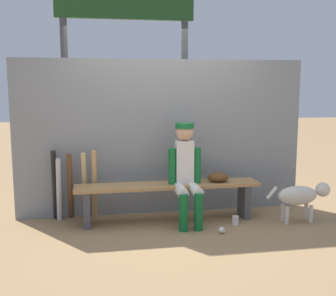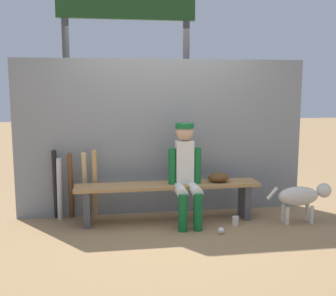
# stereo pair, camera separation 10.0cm
# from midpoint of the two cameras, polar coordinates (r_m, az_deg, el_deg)

# --- Properties ---
(ground_plane) EXTENTS (30.00, 30.00, 0.00)m
(ground_plane) POSITION_cam_midpoint_polar(r_m,az_deg,el_deg) (5.38, -0.54, -9.89)
(ground_plane) COLOR #9E7A51
(chainlink_fence) EXTENTS (3.81, 0.03, 2.03)m
(chainlink_fence) POSITION_cam_midpoint_polar(r_m,az_deg,el_deg) (5.54, -1.24, 1.45)
(chainlink_fence) COLOR gray
(chainlink_fence) RESTS_ON ground_plane
(dugout_bench) EXTENTS (2.30, 0.36, 0.48)m
(dugout_bench) POSITION_cam_midpoint_polar(r_m,az_deg,el_deg) (5.27, -0.55, -6.06)
(dugout_bench) COLOR #AD7F4C
(dugout_bench) RESTS_ON ground_plane
(player_seated) EXTENTS (0.41, 0.55, 1.24)m
(player_seated) POSITION_cam_midpoint_polar(r_m,az_deg,el_deg) (5.14, 1.94, -2.97)
(player_seated) COLOR silver
(player_seated) RESTS_ON ground_plane
(baseball_glove) EXTENTS (0.28, 0.20, 0.12)m
(baseball_glove) POSITION_cam_midpoint_polar(r_m,az_deg,el_deg) (5.37, 6.27, -3.93)
(baseball_glove) COLOR #593819
(baseball_glove) RESTS_ON dugout_bench
(bat_wood_tan) EXTENTS (0.07, 0.20, 0.90)m
(bat_wood_tan) POSITION_cam_midpoint_polar(r_m,az_deg,el_deg) (5.42, -10.47, -4.93)
(bat_wood_tan) COLOR tan
(bat_wood_tan) RESTS_ON ground_plane
(bat_wood_natural) EXTENTS (0.08, 0.22, 0.87)m
(bat_wood_natural) POSITION_cam_midpoint_polar(r_m,az_deg,el_deg) (5.47, -11.74, -5.02)
(bat_wood_natural) COLOR tan
(bat_wood_natural) RESTS_ON ground_plane
(bat_wood_dark) EXTENTS (0.07, 0.25, 0.87)m
(bat_wood_dark) POSITION_cam_midpoint_polar(r_m,az_deg,el_deg) (5.48, -13.64, -5.07)
(bat_wood_dark) COLOR brown
(bat_wood_dark) RESTS_ON ground_plane
(bat_aluminum_silver) EXTENTS (0.09, 0.16, 0.81)m
(bat_aluminum_silver) POSITION_cam_midpoint_polar(r_m,az_deg,el_deg) (5.45, -15.08, -5.52)
(bat_aluminum_silver) COLOR #B7B7BC
(bat_aluminum_silver) RESTS_ON ground_plane
(bat_aluminum_black) EXTENTS (0.07, 0.19, 0.90)m
(bat_aluminum_black) POSITION_cam_midpoint_polar(r_m,az_deg,el_deg) (5.52, -15.61, -4.88)
(bat_aluminum_black) COLOR black
(bat_aluminum_black) RESTS_ON ground_plane
(baseball) EXTENTS (0.07, 0.07, 0.07)m
(baseball) POSITION_cam_midpoint_polar(r_m,az_deg,el_deg) (4.99, 6.71, -11.00)
(baseball) COLOR white
(baseball) RESTS_ON ground_plane
(cup_on_ground) EXTENTS (0.08, 0.08, 0.11)m
(cup_on_ground) POSITION_cam_midpoint_polar(r_m,az_deg,el_deg) (5.29, 8.59, -9.67)
(cup_on_ground) COLOR silver
(cup_on_ground) RESTS_ON ground_plane
(cup_on_bench) EXTENTS (0.08, 0.08, 0.11)m
(cup_on_bench) POSITION_cam_midpoint_polar(r_m,az_deg,el_deg) (5.33, 3.46, -4.04)
(cup_on_bench) COLOR silver
(cup_on_bench) RESTS_ON dugout_bench
(scoreboard) EXTENTS (2.22, 0.27, 3.83)m
(scoreboard) POSITION_cam_midpoint_polar(r_m,az_deg,el_deg) (6.21, -5.77, 17.74)
(scoreboard) COLOR #3F3F42
(scoreboard) RESTS_ON ground_plane
(dog) EXTENTS (0.84, 0.20, 0.49)m
(dog) POSITION_cam_midpoint_polar(r_m,az_deg,el_deg) (5.51, 17.17, -6.18)
(dog) COLOR beige
(dog) RESTS_ON ground_plane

